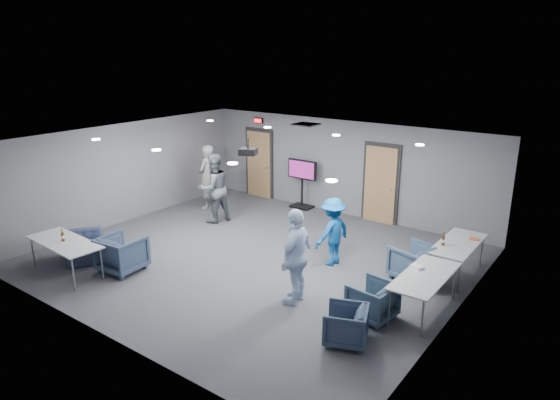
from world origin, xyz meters
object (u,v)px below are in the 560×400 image
Objects in this scene: table_right_a at (458,245)px; person_b at (214,188)px; tv_stand at (302,181)px; person_c at (296,256)px; bottle_front at (63,237)px; table_front_left at (64,243)px; chair_front_a at (122,253)px; projector at (248,151)px; person_a at (207,177)px; chair_front_b at (82,247)px; person_d at (333,232)px; bottle_right at (443,240)px; chair_right_b at (372,301)px; chair_right_c at (346,325)px; chair_right_a at (414,262)px; table_right_b at (425,277)px.

person_b is at bearing 94.56° from table_right_a.
tv_stand is at bearing 69.58° from table_right_a.
person_c is 6.90× the size of bottle_front.
chair_front_a is at bearing 46.67° from table_front_left.
tv_stand is at bearing 81.19° from table_front_left.
projector is at bearing -130.07° from person_c.
chair_front_b is (0.44, -4.48, -0.64)m from person_a.
person_a is 1.24× the size of person_d.
person_a is 4.63m from chair_front_a.
table_front_left is 6.85× the size of bottle_right.
projector reaches higher than chair_front_a.
person_c reaches higher than chair_front_b.
person_b is 2.79m from projector.
chair_right_b reaches higher than chair_right_c.
table_right_a is (7.51, -0.28, -0.27)m from person_a.
chair_front_a is 1.21m from chair_front_b.
person_b reaches higher than chair_right_a.
person_c is at bearing -129.25° from chair_front_b.
chair_right_c is 7.20m from tv_stand.
bottle_front is (-0.28, -4.29, -0.12)m from person_b.
chair_front_a is (-5.22, -3.29, 0.02)m from chair_right_a.
person_c is 6.58× the size of bottle_right.
person_a reaches higher than table_front_left.
bottle_front is at bearing -150.45° from projector.
person_a is 5.27m from person_d.
person_d is 1.76× the size of chair_front_a.
chair_right_a is (1.43, 2.21, -0.55)m from person_c.
tv_stand is at bearing -156.33° from person_c.
person_b is at bearing -139.14° from chair_right_c.
person_c is 1.02× the size of table_right_b.
projector is at bearing -99.61° from chair_front_b.
chair_right_a is 0.43× the size of table_front_left.
person_c reaches higher than table_front_left.
table_right_b is (6.46, -1.38, -0.27)m from person_b.
chair_right_a is at bearing -30.31° from tv_stand.
bottle_front reaches higher than chair_front_a.
person_b is at bearing -102.88° from chair_right_b.
person_d is (5.10, -1.33, -0.19)m from person_a.
table_front_left is (0.79, -5.08, -0.26)m from person_a.
bottle_front is at bearing -102.74° from tv_stand.
tv_stand is (0.65, 5.96, 0.43)m from chair_front_a.
chair_right_c is 1.86m from table_right_b.
projector is (-2.25, 1.36, 1.48)m from person_c.
chair_front_a reaches higher than table_right_b.
chair_front_a is at bearing -145.86° from projector.
person_b reaches higher than tv_stand.
bottle_right is (6.49, 4.48, 0.15)m from table_front_left.
chair_right_a is 1.02m from table_right_a.
table_front_left is (-0.84, -0.79, 0.29)m from chair_front_a.
chair_front_a is at bearing -96.23° from tv_stand.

